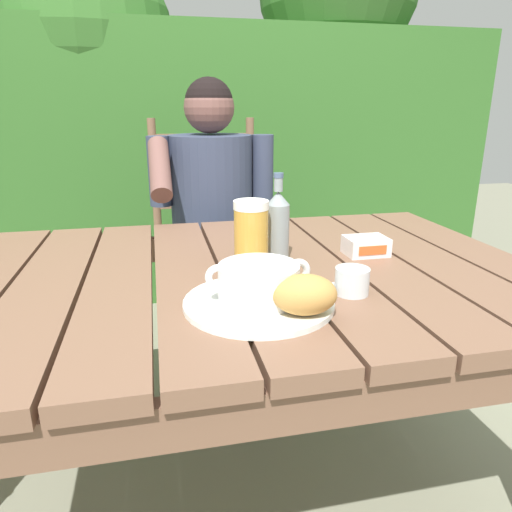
{
  "coord_description": "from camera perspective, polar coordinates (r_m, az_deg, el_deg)",
  "views": [
    {
      "loc": [
        -0.22,
        -1.05,
        1.09
      ],
      "look_at": [
        -0.02,
        -0.13,
        0.79
      ],
      "focal_mm": 32.62,
      "sensor_mm": 36.0,
      "label": 1
    }
  ],
  "objects": [
    {
      "name": "person_eating",
      "position": [
        1.83,
        -5.26,
        5.58
      ],
      "size": [
        0.48,
        0.47,
        1.2
      ],
      "color": "#353D55",
      "rests_on": "ground_plane"
    },
    {
      "name": "bread_roll",
      "position": [
        0.85,
        5.98,
        -4.71
      ],
      "size": [
        0.13,
        0.11,
        0.07
      ],
      "color": "#BF8A44",
      "rests_on": "serving_plate"
    },
    {
      "name": "dining_table",
      "position": [
        1.17,
        -0.57,
        -5.1
      ],
      "size": [
        1.4,
        0.98,
        0.72
      ],
      "color": "brown",
      "rests_on": "ground_plane"
    },
    {
      "name": "beer_bottle",
      "position": [
        1.17,
        2.69,
        3.89
      ],
      "size": [
        0.06,
        0.06,
        0.22
      ],
      "color": "gray",
      "rests_on": "dining_table"
    },
    {
      "name": "soup_bowl",
      "position": [
        0.9,
        0.34,
        -3.16
      ],
      "size": [
        0.21,
        0.16,
        0.08
      ],
      "color": "white",
      "rests_on": "serving_plate"
    },
    {
      "name": "water_glass_small",
      "position": [
        0.99,
        11.69,
        -3.01
      ],
      "size": [
        0.07,
        0.07,
        0.06
      ],
      "color": "silver",
      "rests_on": "dining_table"
    },
    {
      "name": "butter_tub",
      "position": [
        1.26,
        13.32,
        1.21
      ],
      "size": [
        0.11,
        0.08,
        0.05
      ],
      "color": "white",
      "rests_on": "dining_table"
    },
    {
      "name": "ground_plane",
      "position": [
        1.53,
        -0.49,
        -27.7
      ],
      "size": [
        10.0,
        10.0,
        0.0
      ],
      "primitive_type": "plane",
      "color": "gray"
    },
    {
      "name": "table_knife",
      "position": [
        1.01,
        7.85,
        -3.89
      ],
      "size": [
        0.17,
        0.07,
        0.01
      ],
      "color": "silver",
      "rests_on": "dining_table"
    },
    {
      "name": "chair_near_diner",
      "position": [
        2.08,
        -5.74,
        1.22
      ],
      "size": [
        0.47,
        0.47,
        1.05
      ],
      "color": "brown",
      "rests_on": "ground_plane"
    },
    {
      "name": "serving_plate",
      "position": [
        0.92,
        0.33,
        -5.72
      ],
      "size": [
        0.3,
        0.3,
        0.01
      ],
      "color": "white",
      "rests_on": "dining_table"
    },
    {
      "name": "beer_glass",
      "position": [
        1.12,
        -0.56,
        2.69
      ],
      "size": [
        0.08,
        0.08,
        0.16
      ],
      "color": "gold",
      "rests_on": "dining_table"
    },
    {
      "name": "hedge_backdrop",
      "position": [
        2.94,
        -6.79,
        17.28
      ],
      "size": [
        3.59,
        0.97,
        2.27
      ],
      "color": "#316126",
      "rests_on": "ground_plane"
    }
  ]
}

